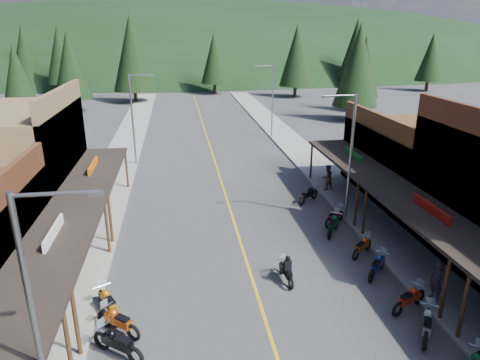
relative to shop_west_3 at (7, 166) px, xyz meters
name	(u,v)px	position (x,y,z in m)	size (l,w,h in m)	color
ground	(260,304)	(13.78, -11.30, -3.52)	(220.00, 220.00, 0.00)	#38383A
centerline	(217,168)	(13.78, 8.70, -3.51)	(0.15, 90.00, 0.01)	gold
sidewalk_west	(115,172)	(5.08, 8.70, -3.44)	(3.40, 94.00, 0.15)	gray
sidewalk_east	(312,163)	(22.48, 8.70, -3.44)	(3.40, 94.00, 0.15)	gray
shop_west_3	(7,166)	(0.00, 0.00, 0.00)	(10.90, 10.20, 8.20)	brown
shop_east_3	(419,162)	(27.54, 0.00, -0.99)	(10.90, 10.20, 6.20)	#4C2D16
streetlight_0	(40,321)	(6.83, -17.30, 0.94)	(2.16, 0.18, 8.00)	gray
streetlight_1	(134,116)	(6.83, 10.70, 0.94)	(2.16, 0.18, 8.00)	gray
streetlight_2	(349,152)	(20.74, -3.30, 0.94)	(2.16, 0.18, 8.00)	gray
streetlight_3	(271,98)	(20.74, 18.70, 0.94)	(2.16, 0.18, 8.00)	gray
ridge_hill	(185,66)	(13.78, 123.70, -3.52)	(310.00, 140.00, 60.00)	black
pine_1	(60,54)	(-10.22, 58.70, 3.72)	(5.88, 5.88, 12.50)	black
pine_2	(132,53)	(3.78, 46.70, 4.47)	(6.72, 6.72, 14.00)	black
pine_3	(214,59)	(17.78, 54.70, 2.96)	(5.04, 5.04, 11.00)	black
pine_4	(296,56)	(31.78, 48.70, 3.72)	(5.88, 5.88, 12.50)	black
pine_5	(356,48)	(47.78, 60.70, 4.47)	(6.72, 6.72, 14.00)	black
pine_6	(431,57)	(59.78, 52.70, 2.96)	(5.04, 5.04, 11.00)	black
pine_7	(25,53)	(-18.22, 64.70, 3.72)	(5.88, 5.88, 12.50)	black
pine_8	(18,78)	(-8.22, 28.70, 2.46)	(4.48, 4.48, 10.00)	black
pine_9	(364,67)	(37.78, 33.70, 2.86)	(4.93, 4.93, 10.80)	black
pine_10	(70,65)	(-4.22, 38.70, 3.27)	(5.38, 5.38, 11.60)	black
pine_11	(358,65)	(33.78, 26.70, 3.67)	(5.82, 5.82, 12.40)	black
bike_west_6	(117,342)	(7.98, -13.71, -2.85)	(0.78, 2.34, 1.34)	black
bike_west_7	(118,320)	(7.85, -12.38, -2.89)	(0.74, 2.21, 1.26)	#C64C0E
bike_west_8	(108,302)	(7.30, -11.13, -2.86)	(0.77, 2.32, 1.33)	#BB780D
bike_east_6	(427,323)	(19.86, -14.33, -2.87)	(0.75, 2.26, 1.29)	gray
bike_east_7	(409,298)	(20.05, -12.64, -2.91)	(0.71, 2.14, 1.22)	red
bike_east_8	(377,265)	(19.91, -9.84, -2.91)	(0.72, 2.15, 1.23)	navy
bike_east_9	(362,246)	(20.03, -7.79, -2.96)	(0.65, 1.96, 1.12)	#B84A0D
bike_east_10	(333,224)	(19.39, -5.11, -2.87)	(0.76, 2.27, 1.30)	#0C3F21
bike_east_11	(335,215)	(19.95, -3.83, -2.94)	(0.68, 2.03, 1.16)	maroon
bike_east_12	(308,194)	(19.39, -0.09, -2.90)	(0.72, 2.17, 1.24)	black
rider_on_bike	(287,270)	(15.38, -9.68, -2.93)	(0.77, 1.98, 1.48)	black
pedestrian_east_a	(437,281)	(21.48, -12.28, -2.43)	(0.69, 0.45, 1.88)	#2D2233
pedestrian_east_b	(327,177)	(21.39, 1.81, -2.42)	(0.92, 0.53, 1.90)	brown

